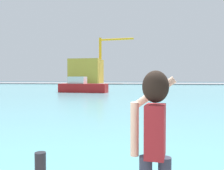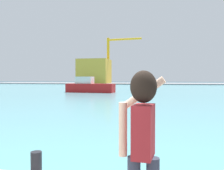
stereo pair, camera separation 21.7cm
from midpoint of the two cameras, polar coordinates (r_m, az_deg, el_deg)
The scene contains 8 objects.
ground_plane at distance 51.96m, azimuth 10.53°, elevation -0.90°, with size 220.00×220.00×0.00m, color #334751.
harbor_water at distance 53.95m, azimuth 10.59°, elevation -0.80°, with size 140.00×100.00×0.02m, color #599EA8.
far_shore_dock at distance 93.92m, azimuth 11.17°, elevation 0.32°, with size 140.00×20.00×0.37m, color gray.
person_photographer at distance 2.67m, azimuth 9.50°, elevation -11.26°, with size 0.53×0.56×1.74m.
harbor_bollard at distance 4.38m, azimuth -15.84°, elevation -17.58°, with size 0.18×0.18×0.45m, color black.
boat_moored at distance 38.47m, azimuth -5.16°, elevation -0.38°, with size 7.83×2.77×2.48m.
warehouse_left at distance 92.29m, azimuth -4.09°, elevation 3.21°, with size 11.22×10.10×8.95m, color gold.
port_crane at distance 93.26m, azimuth 0.18°, elevation 7.03°, with size 13.31×2.00×17.22m.
Camera 2 is at (1.39, -1.87, 2.25)m, focal length 39.17 mm.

